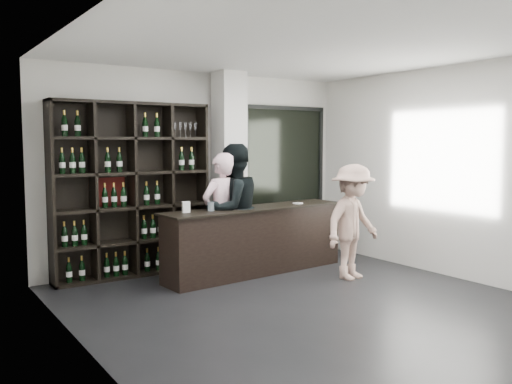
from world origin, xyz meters
TOP-DOWN VIEW (x-y plane):
  - floor at (0.00, 0.00)m, footprint 5.00×5.50m
  - wine_shelf at (-1.15, 2.57)m, footprint 2.20×0.35m
  - structural_column at (0.35, 2.47)m, footprint 0.40×0.40m
  - glass_panel at (1.55, 2.69)m, footprint 1.60×0.08m
  - tasting_counter at (0.35, 1.74)m, footprint 2.88×0.60m
  - taster_pink at (-0.15, 1.85)m, footprint 0.69×0.51m
  - taster_black at (0.03, 1.85)m, footprint 1.02×0.86m
  - customer at (1.27, 0.75)m, footprint 1.10×0.76m
  - wine_glass at (0.23, 1.75)m, footprint 0.11×0.11m
  - spit_cup at (-0.39, 1.72)m, footprint 0.10×0.10m
  - napkin_stack at (1.10, 1.74)m, footprint 0.13×0.13m
  - card_stand at (-0.74, 1.74)m, footprint 0.10×0.06m

SIDE VIEW (x-z plane):
  - floor at x=0.00m, z-range -0.01..0.00m
  - tasting_counter at x=0.35m, z-range 0.00..0.95m
  - customer at x=1.27m, z-range 0.00..1.56m
  - taster_pink at x=-0.15m, z-range 0.00..1.71m
  - taster_black at x=0.03m, z-range 0.00..1.83m
  - napkin_stack at x=1.10m, z-range 0.94..0.96m
  - spit_cup at x=-0.39m, z-range 0.94..1.06m
  - card_stand at x=-0.74m, z-range 0.94..1.09m
  - wine_glass at x=0.23m, z-range 0.94..1.16m
  - wine_shelf at x=-1.15m, z-range 0.00..2.40m
  - glass_panel at x=1.55m, z-range 0.35..2.45m
  - structural_column at x=0.35m, z-range 0.00..2.90m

